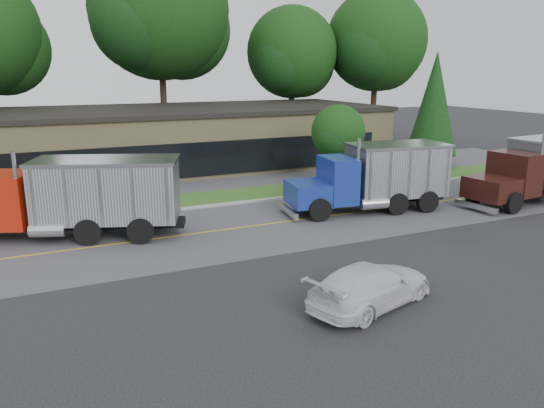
{
  "coord_description": "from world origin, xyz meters",
  "views": [
    {
      "loc": [
        -7.28,
        -12.52,
        6.99
      ],
      "look_at": [
        1.36,
        5.99,
        1.8
      ],
      "focal_mm": 35.0,
      "sensor_mm": 36.0,
      "label": 1
    }
  ],
  "objects_px": {
    "dump_truck_red": "(74,196)",
    "dump_truck_blue": "(376,176)",
    "rally_car": "(371,285)",
    "dump_truck_maroon": "(541,167)"
  },
  "relations": [
    {
      "from": "dump_truck_blue",
      "to": "rally_car",
      "type": "distance_m",
      "value": 11.59
    },
    {
      "from": "dump_truck_red",
      "to": "dump_truck_blue",
      "type": "distance_m",
      "value": 14.35
    },
    {
      "from": "dump_truck_blue",
      "to": "rally_car",
      "type": "height_order",
      "value": "dump_truck_blue"
    },
    {
      "from": "dump_truck_red",
      "to": "rally_car",
      "type": "bearing_deg",
      "value": 144.6
    },
    {
      "from": "dump_truck_maroon",
      "to": "rally_car",
      "type": "height_order",
      "value": "dump_truck_maroon"
    },
    {
      "from": "dump_truck_red",
      "to": "rally_car",
      "type": "relative_size",
      "value": 2.28
    },
    {
      "from": "dump_truck_maroon",
      "to": "rally_car",
      "type": "xyz_separation_m",
      "value": [
        -16.32,
        -7.34,
        -1.15
      ]
    },
    {
      "from": "dump_truck_maroon",
      "to": "rally_car",
      "type": "distance_m",
      "value": 17.93
    },
    {
      "from": "dump_truck_blue",
      "to": "rally_car",
      "type": "relative_size",
      "value": 1.86
    },
    {
      "from": "dump_truck_red",
      "to": "dump_truck_blue",
      "type": "height_order",
      "value": "same"
    }
  ]
}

